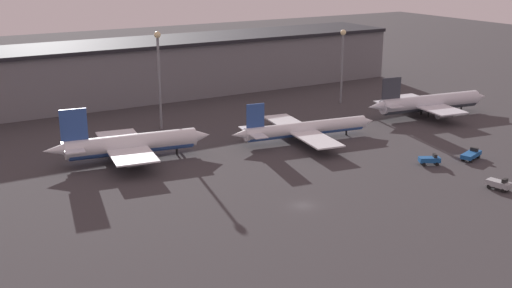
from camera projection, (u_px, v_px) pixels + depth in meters
name	position (u px, v px, depth m)	size (l,w,h in m)	color
ground	(303.00, 206.00, 124.77)	(600.00, 600.00, 0.00)	#383538
terminal_building	(120.00, 71.00, 210.18)	(203.51, 26.78, 18.87)	slate
airplane_1	(130.00, 144.00, 150.67)	(39.58, 29.77, 13.59)	white
airplane_2	(305.00, 129.00, 166.89)	(41.11, 34.47, 10.98)	white
airplane_3	(429.00, 103.00, 191.49)	(42.49, 28.29, 12.56)	silver
service_vehicle_1	(430.00, 160.00, 148.02)	(5.22, 4.07, 2.65)	#195199
service_vehicle_2	(499.00, 184.00, 132.60)	(3.19, 5.21, 2.70)	#9EA3A8
service_vehicle_3	(471.00, 155.00, 151.92)	(7.17, 4.63, 2.51)	#195199
lamp_post_1	(159.00, 68.00, 173.61)	(1.80, 1.80, 26.92)	slate
lamp_post_2	(342.00, 56.00, 204.35)	(1.80, 1.80, 23.65)	slate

